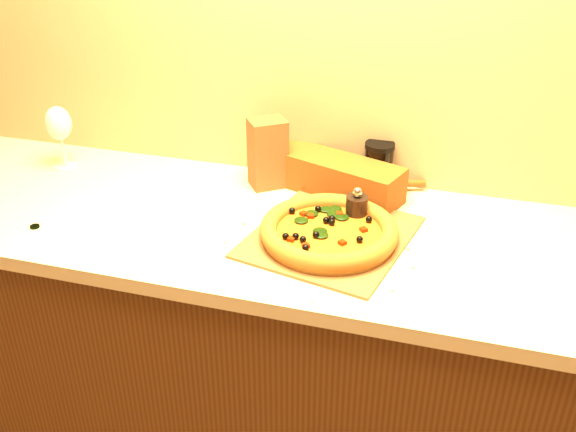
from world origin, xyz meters
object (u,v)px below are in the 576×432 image
object	(u,v)px
pizza	(329,231)
pepper_grinder	(356,209)
dark_jar	(378,165)
rolling_pin	(364,184)
wine_glass	(59,125)
pizza_peel	(333,234)

from	to	relation	value
pizza	pepper_grinder	xyz separation A→B (m)	(0.05, 0.11, 0.01)
dark_jar	rolling_pin	bearing A→B (deg)	-125.19
wine_glass	rolling_pin	bearing A→B (deg)	5.43
rolling_pin	wine_glass	distance (m)	0.95
pizza	wine_glass	xyz separation A→B (m)	(-0.90, 0.21, 0.11)
pizza	pepper_grinder	distance (m)	0.12
pizza	wine_glass	world-z (taller)	wine_glass
pizza_peel	wine_glass	size ratio (longest dim) A/B	2.97
pizza_peel	pizza	size ratio (longest dim) A/B	1.69
pizza	dark_jar	distance (m)	0.36
rolling_pin	pizza	bearing A→B (deg)	-96.82
pizza	dark_jar	bearing A→B (deg)	78.95
rolling_pin	pepper_grinder	bearing A→B (deg)	-86.12
pepper_grinder	wine_glass	world-z (taller)	wine_glass
pizza	wine_glass	bearing A→B (deg)	166.66
rolling_pin	wine_glass	size ratio (longest dim) A/B	1.73
pepper_grinder	rolling_pin	size ratio (longest dim) A/B	0.32
pizza_peel	rolling_pin	distance (m)	0.27
wine_glass	dark_jar	distance (m)	0.98
pizza	pepper_grinder	bearing A→B (deg)	65.42
wine_glass	dark_jar	xyz separation A→B (m)	(0.97, 0.13, -0.07)
rolling_pin	dark_jar	bearing A→B (deg)	54.81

